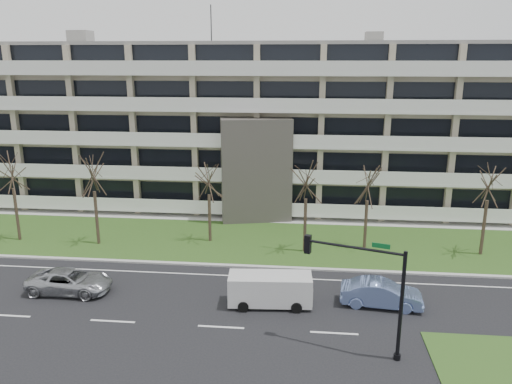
# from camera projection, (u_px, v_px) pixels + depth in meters

# --- Properties ---
(ground) EXTENTS (160.00, 160.00, 0.00)m
(ground) POSITION_uv_depth(u_px,v_px,m) (221.00, 327.00, 26.65)
(ground) COLOR black
(ground) RESTS_ON ground
(grass_verge) EXTENTS (90.00, 10.00, 0.06)m
(grass_verge) POSITION_uv_depth(u_px,v_px,m) (249.00, 241.00, 39.13)
(grass_verge) COLOR #2C501A
(grass_verge) RESTS_ON ground
(curb) EXTENTS (90.00, 0.35, 0.12)m
(curb) POSITION_uv_depth(u_px,v_px,m) (241.00, 266.00, 34.32)
(curb) COLOR #B2B2AD
(curb) RESTS_ON ground
(sidewalk) EXTENTS (90.00, 2.00, 0.08)m
(sidewalk) POSITION_uv_depth(u_px,v_px,m) (256.00, 219.00, 44.41)
(sidewalk) COLOR #B2B2AD
(sidewalk) RESTS_ON ground
(grass_median) EXTENTS (7.00, 5.00, 0.06)m
(grass_median) POSITION_uv_depth(u_px,v_px,m) (509.00, 364.00, 23.35)
(grass_median) COLOR #2C501A
(grass_median) RESTS_ON ground
(lane_edge_line) EXTENTS (90.00, 0.12, 0.01)m
(lane_edge_line) POSITION_uv_depth(u_px,v_px,m) (238.00, 276.00, 32.89)
(lane_edge_line) COLOR white
(lane_edge_line) RESTS_ON ground
(apartment_building) EXTENTS (60.50, 15.10, 18.75)m
(apartment_building) POSITION_uv_depth(u_px,v_px,m) (263.00, 124.00, 48.99)
(apartment_building) COLOR tan
(apartment_building) RESTS_ON ground
(silver_pickup) EXTENTS (5.10, 2.38, 1.41)m
(silver_pickup) POSITION_uv_depth(u_px,v_px,m) (70.00, 281.00, 30.49)
(silver_pickup) COLOR #ACAEB3
(silver_pickup) RESTS_ON ground
(blue_sedan) EXTENTS (4.79, 2.07, 1.53)m
(blue_sedan) POSITION_uv_depth(u_px,v_px,m) (381.00, 294.00, 28.76)
(blue_sedan) COLOR #7C95D7
(blue_sedan) RESTS_ON ground
(white_van) EXTENTS (4.91, 2.23, 1.86)m
(white_van) POSITION_uv_depth(u_px,v_px,m) (271.00, 287.00, 28.78)
(white_van) COLOR silver
(white_van) RESTS_ON ground
(traffic_signal) EXTENTS (4.73, 1.78, 5.73)m
(traffic_signal) POSITION_uv_depth(u_px,v_px,m) (367.00, 282.00, 23.48)
(traffic_signal) COLOR black
(traffic_signal) RESTS_ON ground
(tree_1) EXTENTS (3.78, 3.78, 7.56)m
(tree_1) POSITION_uv_depth(u_px,v_px,m) (11.00, 167.00, 37.85)
(tree_1) COLOR #382B21
(tree_1) RESTS_ON ground
(tree_2) EXTENTS (3.76, 3.76, 7.51)m
(tree_2) POSITION_uv_depth(u_px,v_px,m) (93.00, 170.00, 37.03)
(tree_2) COLOR #382B21
(tree_2) RESTS_ON ground
(tree_3) EXTENTS (3.38, 3.38, 6.77)m
(tree_3) POSITION_uv_depth(u_px,v_px,m) (209.00, 176.00, 37.78)
(tree_3) COLOR #382B21
(tree_3) RESTS_ON ground
(tree_4) EXTENTS (3.64, 3.64, 7.27)m
(tree_4) POSITION_uv_depth(u_px,v_px,m) (306.00, 178.00, 35.56)
(tree_4) COLOR #382B21
(tree_4) RESTS_ON ground
(tree_5) EXTENTS (3.33, 3.33, 6.66)m
(tree_5) POSITION_uv_depth(u_px,v_px,m) (368.00, 182.00, 36.40)
(tree_5) COLOR #382B21
(tree_5) RESTS_ON ground
(tree_6) EXTENTS (3.69, 3.69, 7.38)m
(tree_6) POSITION_uv_depth(u_px,v_px,m) (490.00, 178.00, 34.96)
(tree_6) COLOR #382B21
(tree_6) RESTS_ON ground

